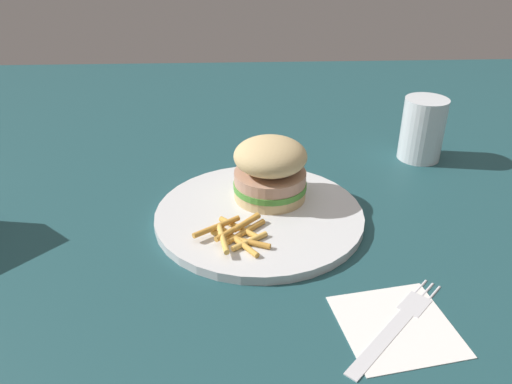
# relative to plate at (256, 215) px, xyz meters

# --- Properties ---
(ground_plane) EXTENTS (1.60, 1.60, 0.00)m
(ground_plane) POSITION_rel_plate_xyz_m (-0.00, -0.01, -0.01)
(ground_plane) COLOR #1E474C
(plate) EXTENTS (0.28, 0.28, 0.01)m
(plate) POSITION_rel_plate_xyz_m (0.00, 0.00, 0.00)
(plate) COLOR silver
(plate) RESTS_ON ground_plane
(sandwich) EXTENTS (0.10, 0.10, 0.09)m
(sandwich) POSITION_rel_plate_xyz_m (-0.02, -0.04, 0.05)
(sandwich) COLOR tan
(sandwich) RESTS_ON plate
(fries_pile) EXTENTS (0.10, 0.09, 0.01)m
(fries_pile) POSITION_rel_plate_xyz_m (0.03, 0.06, 0.01)
(fries_pile) COLOR gold
(fries_pile) RESTS_ON plate
(napkin) EXTENTS (0.13, 0.13, 0.00)m
(napkin) POSITION_rel_plate_xyz_m (-0.13, 0.21, -0.01)
(napkin) COLOR white
(napkin) RESTS_ON ground_plane
(fork) EXTENTS (0.13, 0.14, 0.00)m
(fork) POSITION_rel_plate_xyz_m (-0.13, 0.21, -0.00)
(fork) COLOR silver
(fork) RESTS_ON napkin
(drink_glass) EXTENTS (0.07, 0.07, 0.10)m
(drink_glass) POSITION_rel_plate_xyz_m (-0.28, -0.18, 0.04)
(drink_glass) COLOR silver
(drink_glass) RESTS_ON ground_plane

